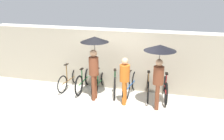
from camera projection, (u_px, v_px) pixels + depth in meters
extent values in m
plane|color=beige|center=(104.00, 110.00, 7.78)|extent=(30.00, 30.00, 0.00)
cube|color=gray|center=(118.00, 61.00, 9.05)|extent=(11.52, 0.12, 2.16)
torus|color=black|center=(76.00, 75.00, 9.80)|extent=(0.11, 0.65, 0.65)
torus|color=black|center=(62.00, 84.00, 8.89)|extent=(0.11, 0.65, 0.65)
cylinder|color=brown|center=(70.00, 80.00, 9.35)|extent=(0.14, 1.03, 0.04)
cylinder|color=brown|center=(67.00, 73.00, 9.09)|extent=(0.04, 0.04, 0.63)
cube|color=black|center=(66.00, 64.00, 8.98)|extent=(0.11, 0.21, 0.03)
cylinder|color=brown|center=(76.00, 66.00, 9.68)|extent=(0.04, 0.04, 0.75)
cylinder|color=brown|center=(75.00, 57.00, 9.56)|extent=(0.44, 0.07, 0.03)
torus|color=black|center=(88.00, 76.00, 9.62)|extent=(0.07, 0.73, 0.73)
torus|color=black|center=(79.00, 86.00, 8.69)|extent=(0.07, 0.73, 0.73)
cylinder|color=#19662D|center=(84.00, 80.00, 9.16)|extent=(0.05, 1.02, 0.04)
cylinder|color=#19662D|center=(82.00, 76.00, 8.91)|extent=(0.04, 0.04, 0.49)
cube|color=black|center=(82.00, 69.00, 8.83)|extent=(0.09, 0.20, 0.03)
cylinder|color=#19662D|center=(88.00, 67.00, 9.51)|extent=(0.04, 0.04, 0.69)
cylinder|color=#19662D|center=(88.00, 59.00, 9.40)|extent=(0.44, 0.03, 0.03)
torus|color=black|center=(104.00, 77.00, 9.56)|extent=(0.07, 0.67, 0.67)
torus|color=black|center=(95.00, 88.00, 8.58)|extent=(0.07, 0.67, 0.67)
cylinder|color=#19662D|center=(99.00, 82.00, 9.07)|extent=(0.05, 1.07, 0.04)
cylinder|color=#19662D|center=(98.00, 77.00, 8.81)|extent=(0.04, 0.04, 0.56)
cube|color=black|center=(98.00, 69.00, 8.71)|extent=(0.09, 0.20, 0.03)
cylinder|color=#19662D|center=(104.00, 69.00, 9.44)|extent=(0.04, 0.04, 0.70)
cylinder|color=#19662D|center=(104.00, 60.00, 9.33)|extent=(0.44, 0.04, 0.03)
torus|color=black|center=(115.00, 78.00, 9.35)|extent=(0.22, 0.74, 0.75)
torus|color=black|center=(115.00, 88.00, 8.45)|extent=(0.22, 0.74, 0.75)
cylinder|color=#19662D|center=(115.00, 83.00, 8.90)|extent=(0.26, 0.93, 0.04)
cylinder|color=#19662D|center=(115.00, 77.00, 8.65)|extent=(0.04, 0.04, 0.54)
cube|color=black|center=(115.00, 70.00, 8.56)|extent=(0.13, 0.22, 0.03)
cylinder|color=#19662D|center=(115.00, 70.00, 9.25)|extent=(0.04, 0.04, 0.61)
cylinder|color=#19662D|center=(115.00, 63.00, 9.15)|extent=(0.43, 0.13, 0.03)
torus|color=black|center=(135.00, 80.00, 9.17)|extent=(0.14, 0.76, 0.76)
torus|color=black|center=(126.00, 90.00, 8.26)|extent=(0.14, 0.76, 0.76)
cylinder|color=#19478C|center=(131.00, 85.00, 8.72)|extent=(0.16, 1.04, 0.04)
cylinder|color=#19478C|center=(129.00, 79.00, 8.47)|extent=(0.04, 0.04, 0.55)
cube|color=black|center=(130.00, 71.00, 8.37)|extent=(0.11, 0.21, 0.03)
cylinder|color=#19478C|center=(135.00, 72.00, 9.08)|extent=(0.04, 0.04, 0.61)
cylinder|color=#19478C|center=(136.00, 64.00, 8.98)|extent=(0.44, 0.08, 0.03)
torus|color=black|center=(148.00, 81.00, 9.13)|extent=(0.14, 0.74, 0.74)
torus|color=black|center=(148.00, 93.00, 8.11)|extent=(0.14, 0.74, 0.74)
cylinder|color=brown|center=(148.00, 86.00, 8.62)|extent=(0.18, 1.08, 0.04)
cylinder|color=brown|center=(148.00, 80.00, 8.35)|extent=(0.04, 0.04, 0.58)
cube|color=black|center=(149.00, 72.00, 8.25)|extent=(0.12, 0.21, 0.03)
cylinder|color=brown|center=(148.00, 72.00, 9.03)|extent=(0.04, 0.04, 0.66)
cylinder|color=brown|center=(149.00, 63.00, 8.92)|extent=(0.44, 0.08, 0.03)
torus|color=black|center=(164.00, 82.00, 9.01)|extent=(0.14, 0.75, 0.75)
torus|color=black|center=(166.00, 94.00, 8.00)|extent=(0.14, 0.75, 0.75)
cylinder|color=maroon|center=(165.00, 87.00, 8.51)|extent=(0.16, 1.08, 0.04)
cylinder|color=maroon|center=(166.00, 82.00, 8.24)|extent=(0.04, 0.04, 0.56)
cube|color=black|center=(167.00, 74.00, 8.14)|extent=(0.11, 0.21, 0.03)
cylinder|color=maroon|center=(165.00, 74.00, 8.92)|extent=(0.04, 0.04, 0.59)
cylinder|color=maroon|center=(165.00, 66.00, 8.82)|extent=(0.44, 0.08, 0.03)
cylinder|color=brown|center=(93.00, 88.00, 8.28)|extent=(0.13, 0.13, 0.88)
cylinder|color=brown|center=(95.00, 86.00, 8.45)|extent=(0.13, 0.13, 0.88)
cylinder|color=brown|center=(94.00, 66.00, 8.12)|extent=(0.32, 0.32, 0.60)
sphere|color=tan|center=(93.00, 53.00, 7.98)|extent=(0.23, 0.23, 0.23)
cylinder|color=#332D28|center=(95.00, 53.00, 8.12)|extent=(0.02, 0.02, 0.74)
cone|color=black|center=(95.00, 39.00, 7.97)|extent=(0.92, 0.92, 0.18)
cylinder|color=#B25619|center=(124.00, 94.00, 7.97)|extent=(0.13, 0.13, 0.79)
cylinder|color=#B25619|center=(125.00, 91.00, 8.14)|extent=(0.13, 0.13, 0.79)
cylinder|color=#B25619|center=(125.00, 73.00, 7.84)|extent=(0.32, 0.32, 0.54)
sphere|color=tan|center=(125.00, 61.00, 7.71)|extent=(0.21, 0.21, 0.21)
cylinder|color=brown|center=(157.00, 98.00, 7.66)|extent=(0.13, 0.13, 0.82)
cylinder|color=brown|center=(157.00, 95.00, 7.83)|extent=(0.13, 0.13, 0.82)
cylinder|color=brown|center=(158.00, 75.00, 7.52)|extent=(0.32, 0.32, 0.56)
sphere|color=tan|center=(159.00, 63.00, 7.38)|extent=(0.21, 0.21, 0.21)
cylinder|color=#332D28|center=(159.00, 62.00, 7.52)|extent=(0.02, 0.02, 0.70)
cone|color=black|center=(160.00, 48.00, 7.38)|extent=(0.97, 0.97, 0.18)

